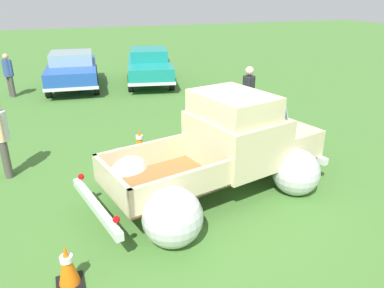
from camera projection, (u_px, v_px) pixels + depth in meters
ground_plane at (208, 192)px, 7.17m from camera, size 80.00×80.00×0.00m
vintage_pickup_truck at (225, 153)px, 7.08m from camera, size 4.91×3.48×1.96m
show_car_0 at (72, 68)px, 14.96m from camera, size 2.43×4.60×1.43m
show_car_1 at (149, 64)px, 15.82m from camera, size 2.80×4.92×1.43m
spectator_0 at (248, 94)px, 10.12m from camera, size 0.47×0.50×1.81m
spectator_1 at (1, 134)px, 7.46m from camera, size 0.41×0.54×1.70m
spectator_2 at (8, 73)px, 13.53m from camera, size 0.47×0.49×1.61m
lane_cone_0 at (140, 141)px, 8.83m from camera, size 0.36×0.36×0.63m
lane_cone_1 at (67, 265)px, 4.79m from camera, size 0.36×0.36×0.63m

